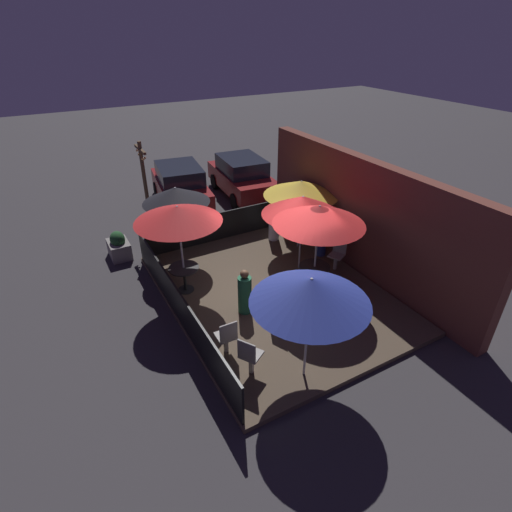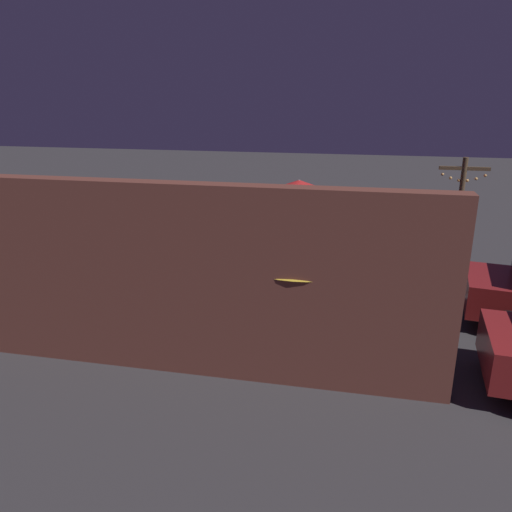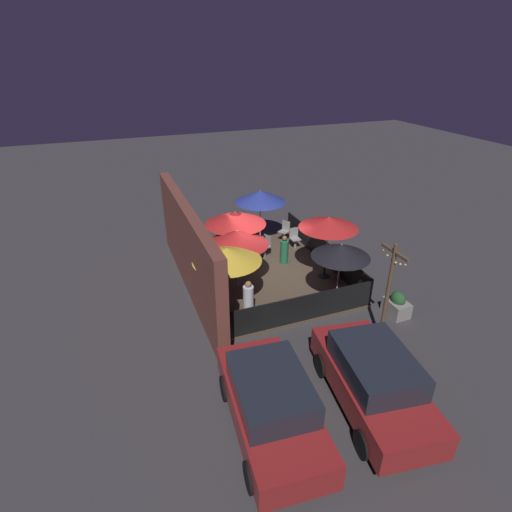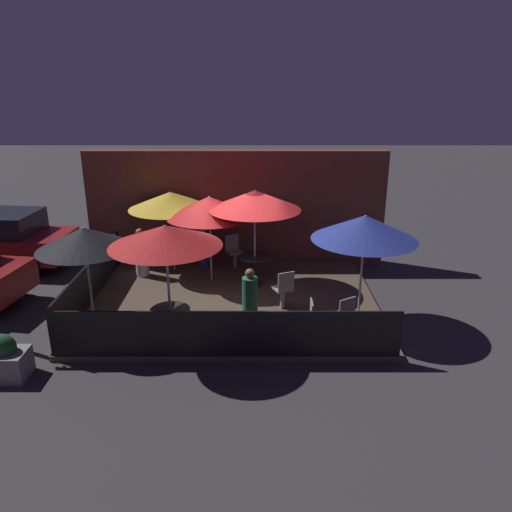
% 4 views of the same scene
% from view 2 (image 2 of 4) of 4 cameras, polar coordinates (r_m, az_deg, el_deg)
% --- Properties ---
extents(ground_plane, '(60.00, 60.00, 0.00)m').
position_cam_2_polar(ground_plane, '(11.51, -2.40, -5.52)').
color(ground_plane, '#383538').
extents(patio_deck, '(6.85, 5.31, 0.12)m').
position_cam_2_polar(patio_deck, '(11.49, -2.40, -5.25)').
color(patio_deck, brown).
rests_on(patio_deck, ground_plane).
extents(building_wall, '(8.45, 0.36, 3.30)m').
position_cam_2_polar(building_wall, '(8.33, -7.41, -2.93)').
color(building_wall, brown).
rests_on(building_wall, ground_plane).
extents(fence_front, '(6.65, 0.05, 0.95)m').
position_cam_2_polar(fence_front, '(13.69, 0.24, 1.07)').
color(fence_front, black).
rests_on(fence_front, patio_deck).
extents(fence_side_left, '(0.05, 5.11, 0.95)m').
position_cam_2_polar(fence_side_left, '(11.00, 14.95, -3.96)').
color(fence_side_left, black).
rests_on(fence_side_left, patio_deck).
extents(patio_umbrella_0, '(2.29, 2.29, 2.47)m').
position_cam_2_polar(patio_umbrella_0, '(10.05, -6.84, 4.97)').
color(patio_umbrella_0, '#B2B2B7').
rests_on(patio_umbrella_0, patio_deck).
extents(patio_umbrella_1, '(2.17, 2.17, 2.45)m').
position_cam_2_polar(patio_umbrella_1, '(12.54, 4.93, 7.74)').
color(patio_umbrella_1, '#B2B2B7').
rests_on(patio_umbrella_1, patio_deck).
extents(patio_umbrella_2, '(1.92, 1.92, 2.25)m').
position_cam_2_polar(patio_umbrella_2, '(11.99, 12.84, 5.80)').
color(patio_umbrella_2, '#B2B2B7').
rests_on(patio_umbrella_2, patio_deck).
extents(patio_umbrella_3, '(2.26, 2.26, 2.20)m').
position_cam_2_polar(patio_umbrella_3, '(8.65, 5.26, 1.09)').
color(patio_umbrella_3, '#B2B2B7').
rests_on(patio_umbrella_3, patio_deck).
extents(patio_umbrella_4, '(2.24, 2.24, 2.24)m').
position_cam_2_polar(patio_umbrella_4, '(9.50, -0.82, 2.75)').
color(patio_umbrella_4, '#B2B2B7').
rests_on(patio_umbrella_4, patio_deck).
extents(patio_umbrella_5, '(2.25, 2.25, 2.36)m').
position_cam_2_polar(patio_umbrella_5, '(12.68, -14.09, 6.67)').
color(patio_umbrella_5, '#B2B2B7').
rests_on(patio_umbrella_5, patio_deck).
extents(dining_table_0, '(0.81, 0.81, 0.77)m').
position_cam_2_polar(dining_table_0, '(10.54, -6.51, -3.67)').
color(dining_table_0, black).
rests_on(dining_table_0, patio_deck).
extents(dining_table_1, '(0.80, 0.80, 0.71)m').
position_cam_2_polar(dining_table_1, '(12.95, 4.73, 0.39)').
color(dining_table_1, black).
rests_on(dining_table_1, patio_deck).
extents(patio_chair_0, '(0.55, 0.55, 0.95)m').
position_cam_2_polar(patio_chair_0, '(13.71, -9.85, 1.04)').
color(patio_chair_0, gray).
rests_on(patio_chair_0, patio_deck).
extents(patio_chair_1, '(0.41, 0.41, 0.90)m').
position_cam_2_polar(patio_chair_1, '(13.59, -6.62, 0.87)').
color(patio_chair_1, gray).
rests_on(patio_chair_1, patio_deck).
extents(patio_chair_2, '(0.53, 0.53, 0.91)m').
position_cam_2_polar(patio_chair_2, '(9.31, -5.42, -7.42)').
color(patio_chair_2, gray).
rests_on(patio_chair_2, patio_deck).
extents(patio_chair_3, '(0.53, 0.53, 0.95)m').
position_cam_2_polar(patio_chair_3, '(12.09, -7.29, -1.17)').
color(patio_chair_3, gray).
rests_on(patio_chair_3, patio_deck).
extents(patron_0, '(0.44, 0.44, 1.15)m').
position_cam_2_polar(patron_0, '(9.02, -0.18, -8.02)').
color(patron_0, navy).
rests_on(patron_0, patio_deck).
extents(patron_1, '(0.43, 0.43, 1.20)m').
position_cam_2_polar(patron_1, '(12.34, -3.16, -0.59)').
color(patron_1, '#236642').
rests_on(patron_1, patio_deck).
extents(patron_2, '(0.42, 0.42, 1.32)m').
position_cam_2_polar(patron_2, '(9.50, 10.10, -6.42)').
color(patron_2, silver).
rests_on(patron_2, patio_deck).
extents(planter_box, '(0.85, 0.60, 0.87)m').
position_cam_2_polar(planter_box, '(14.09, 16.96, -0.20)').
color(planter_box, gray).
rests_on(planter_box, ground_plane).
extents(light_post, '(1.10, 0.12, 3.24)m').
position_cam_2_polar(light_post, '(12.59, 22.10, 4.04)').
color(light_post, brown).
rests_on(light_post, ground_plane).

